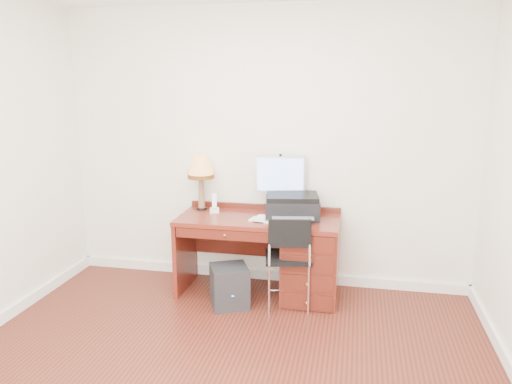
% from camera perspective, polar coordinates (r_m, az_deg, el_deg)
% --- Properties ---
extents(ground, '(4.00, 4.00, 0.00)m').
position_cam_1_polar(ground, '(3.71, -4.24, -20.01)').
color(ground, '#3F160E').
rests_on(ground, ground).
extents(room_shell, '(4.00, 4.00, 4.00)m').
position_cam_1_polar(room_shell, '(4.22, -1.85, -14.92)').
color(room_shell, white).
rests_on(room_shell, ground).
extents(desk, '(1.50, 0.67, 0.75)m').
position_cam_1_polar(desk, '(4.72, 4.16, -7.06)').
color(desk, maroon).
rests_on(desk, ground).
extents(monitor, '(0.47, 0.20, 0.55)m').
position_cam_1_polar(monitor, '(4.75, 2.87, 1.67)').
color(monitor, silver).
rests_on(monitor, desk).
extents(keyboard, '(0.48, 0.22, 0.02)m').
position_cam_1_polar(keyboard, '(4.50, 2.13, -3.36)').
color(keyboard, white).
rests_on(keyboard, desk).
extents(mouse_pad, '(0.24, 0.24, 0.05)m').
position_cam_1_polar(mouse_pad, '(4.58, 0.72, -3.00)').
color(mouse_pad, black).
rests_on(mouse_pad, desk).
extents(printer, '(0.55, 0.46, 0.22)m').
position_cam_1_polar(printer, '(4.65, 4.16, -1.61)').
color(printer, black).
rests_on(printer, desk).
extents(leg_lamp, '(0.26, 0.26, 0.54)m').
position_cam_1_polar(leg_lamp, '(4.89, -6.32, 2.48)').
color(leg_lamp, black).
rests_on(leg_lamp, desk).
extents(phone, '(0.11, 0.11, 0.19)m').
position_cam_1_polar(phone, '(4.84, -4.77, -1.68)').
color(phone, white).
rests_on(phone, desk).
extents(pen_cup, '(0.07, 0.07, 0.09)m').
position_cam_1_polar(pen_cup, '(4.75, 5.76, -2.11)').
color(pen_cup, black).
rests_on(pen_cup, desk).
extents(chair, '(0.47, 0.47, 0.86)m').
position_cam_1_polar(chair, '(4.42, 3.60, -6.94)').
color(chair, black).
rests_on(chair, ground).
extents(equipment_box, '(0.42, 0.42, 0.37)m').
position_cam_1_polar(equipment_box, '(4.59, -3.05, -10.68)').
color(equipment_box, black).
rests_on(equipment_box, ground).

